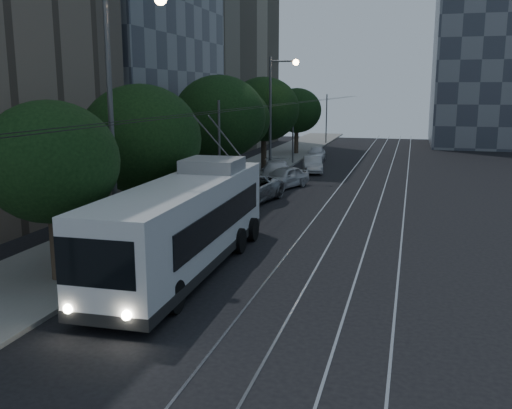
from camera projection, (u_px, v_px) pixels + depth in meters
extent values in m
plane|color=black|center=(268.00, 269.00, 21.22)|extent=(120.00, 120.00, 0.00)
cube|color=gray|center=(236.00, 179.00, 42.06)|extent=(5.00, 90.00, 0.15)
cube|color=#9C9DA5|center=(341.00, 184.00, 40.05)|extent=(0.08, 90.00, 0.02)
cube|color=#9C9DA5|center=(362.00, 185.00, 39.68)|extent=(0.08, 90.00, 0.02)
cube|color=#9C9DA5|center=(385.00, 186.00, 39.27)|extent=(0.08, 90.00, 0.02)
cube|color=#9C9DA5|center=(406.00, 187.00, 38.90)|extent=(0.08, 90.00, 0.02)
cylinder|color=black|center=(285.00, 103.00, 40.01)|extent=(0.02, 90.00, 0.02)
cylinder|color=black|center=(294.00, 103.00, 39.83)|extent=(0.02, 90.00, 0.02)
cylinder|color=#555557|center=(219.00, 155.00, 31.46)|extent=(0.14, 0.14, 6.00)
cylinder|color=#555557|center=(293.00, 130.00, 50.36)|extent=(0.14, 0.14, 6.00)
cylinder|color=#555557|center=(326.00, 119.00, 69.26)|extent=(0.14, 0.14, 6.00)
cube|color=#3C414C|center=(101.00, 5.00, 44.37)|extent=(14.00, 18.00, 26.00)
cube|color=silver|center=(185.00, 222.00, 20.77)|extent=(2.92, 12.37, 2.92)
cube|color=black|center=(186.00, 257.00, 21.02)|extent=(2.96, 12.41, 0.36)
cube|color=black|center=(190.00, 216.00, 21.22)|extent=(2.91, 9.81, 1.08)
cube|color=black|center=(95.00, 263.00, 14.92)|extent=(2.32, 0.14, 1.33)
cube|color=black|center=(235.00, 188.00, 26.51)|extent=(2.12, 0.13, 1.03)
cube|color=#24DC4A|center=(93.00, 229.00, 14.74)|extent=(1.64, 0.10, 0.33)
cube|color=gray|center=(213.00, 165.00, 23.33)|extent=(2.27, 2.31, 0.51)
sphere|color=white|center=(68.00, 309.00, 15.36)|extent=(0.27, 0.27, 0.27)
sphere|color=white|center=(127.00, 315.00, 14.91)|extent=(0.27, 0.27, 0.27)
cylinder|color=#555557|center=(214.00, 139.00, 24.24)|extent=(0.06, 4.64, 2.27)
cylinder|color=#555557|center=(228.00, 139.00, 24.08)|extent=(0.06, 4.64, 2.27)
cylinder|color=black|center=(99.00, 289.00, 17.63)|extent=(0.31, 1.03, 1.03)
cylinder|color=black|center=(175.00, 297.00, 16.98)|extent=(0.31, 1.03, 1.03)
cylinder|color=black|center=(182.00, 236.00, 23.91)|extent=(0.31, 1.03, 1.03)
cylinder|color=black|center=(240.00, 241.00, 23.26)|extent=(0.31, 1.03, 1.03)
cylinder|color=black|center=(199.00, 226.00, 25.77)|extent=(0.31, 1.03, 1.03)
cylinder|color=black|center=(253.00, 229.00, 25.12)|extent=(0.31, 1.03, 1.03)
imported|color=#97999E|center=(247.00, 189.00, 33.45)|extent=(3.65, 6.16, 1.60)
imported|color=silver|center=(284.00, 177.00, 38.52)|extent=(3.20, 4.64, 1.47)
imported|color=white|center=(276.00, 172.00, 40.62)|extent=(3.21, 5.58, 1.52)
imported|color=#AFAEB3|center=(312.00, 164.00, 45.72)|extent=(2.31, 4.29, 1.34)
imported|color=silver|center=(316.00, 154.00, 53.35)|extent=(1.85, 4.02, 1.33)
cylinder|color=#31261B|center=(57.00, 248.00, 19.51)|extent=(0.44, 0.44, 2.51)
ellipsoid|color=black|center=(51.00, 162.00, 18.92)|extent=(4.54, 4.54, 4.09)
cylinder|color=#31261B|center=(144.00, 208.00, 26.63)|extent=(0.44, 0.44, 2.29)
ellipsoid|color=black|center=(141.00, 139.00, 25.99)|extent=(5.51, 5.51, 4.96)
cylinder|color=#31261B|center=(220.00, 174.00, 35.46)|extent=(0.44, 0.44, 2.76)
ellipsoid|color=black|center=(219.00, 117.00, 34.76)|extent=(5.68, 5.68, 5.11)
cylinder|color=#31261B|center=(236.00, 165.00, 40.14)|extent=(0.44, 0.44, 2.74)
ellipsoid|color=black|center=(235.00, 119.00, 39.51)|extent=(4.85, 4.85, 4.37)
cylinder|color=#31261B|center=(264.00, 154.00, 45.65)|extent=(0.44, 0.44, 2.93)
ellipsoid|color=black|center=(264.00, 109.00, 44.94)|extent=(5.60, 5.60, 5.04)
cylinder|color=#31261B|center=(296.00, 142.00, 58.17)|extent=(0.44, 0.44, 2.60)
ellipsoid|color=black|center=(297.00, 110.00, 57.54)|extent=(4.98, 4.98, 4.48)
cylinder|color=#555557|center=(112.00, 131.00, 21.05)|extent=(0.20, 0.20, 10.14)
cylinder|color=#555557|center=(270.00, 119.00, 42.00)|extent=(0.20, 0.20, 8.91)
cylinder|color=#555557|center=(284.00, 61.00, 40.93)|extent=(1.96, 0.12, 0.12)
sphere|color=#F6C187|center=(296.00, 62.00, 40.71)|extent=(0.44, 0.44, 0.44)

